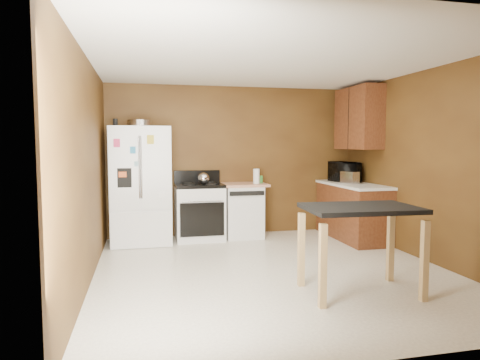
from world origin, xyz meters
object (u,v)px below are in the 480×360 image
object	(u,v)px
kettle	(204,179)
toaster	(350,178)
microwave	(344,173)
paper_towel	(256,176)
green_canister	(260,179)
island	(361,220)
refrigerator	(141,185)
gas_range	(199,211)
pen_cup	(115,122)
roasting_pan	(140,123)
dishwasher	(243,210)

from	to	relation	value
kettle	toaster	xyz separation A→B (m)	(2.32, -0.38, 0.00)
kettle	microwave	xyz separation A→B (m)	(2.39, -0.04, 0.06)
toaster	microwave	xyz separation A→B (m)	(0.07, 0.34, 0.06)
paper_towel	microwave	world-z (taller)	microwave
green_canister	toaster	bearing A→B (deg)	-21.39
island	refrigerator	bearing A→B (deg)	127.98
microwave	gas_range	xyz separation A→B (m)	(-2.44, 0.16, -0.59)
paper_towel	pen_cup	bearing A→B (deg)	-177.61
pen_cup	green_canister	xyz separation A→B (m)	(2.27, 0.19, -0.90)
kettle	toaster	size ratio (longest dim) A/B	0.70
toaster	paper_towel	bearing A→B (deg)	144.07
roasting_pan	dishwasher	xyz separation A→B (m)	(1.62, 0.07, -1.40)
paper_towel	island	world-z (taller)	paper_towel
toaster	refrigerator	world-z (taller)	refrigerator
microwave	dishwasher	world-z (taller)	microwave
paper_towel	dishwasher	xyz separation A→B (m)	(-0.21, 0.09, -0.56)
paper_towel	microwave	distance (m)	1.52
microwave	dishwasher	xyz separation A→B (m)	(-1.72, 0.18, -0.60)
kettle	paper_towel	distance (m)	0.88
microwave	kettle	bearing A→B (deg)	79.88
green_canister	refrigerator	distance (m)	1.93
gas_range	green_canister	bearing A→B (deg)	2.10
pen_cup	dishwasher	xyz separation A→B (m)	(1.98, 0.18, -1.40)
pen_cup	island	world-z (taller)	pen_cup
microwave	island	size ratio (longest dim) A/B	0.48
island	pen_cup	bearing A→B (deg)	133.13
roasting_pan	paper_towel	world-z (taller)	roasting_pan
gas_range	island	bearing A→B (deg)	-65.94
microwave	roasting_pan	bearing A→B (deg)	79.09
kettle	microwave	size ratio (longest dim) A/B	0.34
pen_cup	refrigerator	xyz separation A→B (m)	(0.35, 0.09, -0.95)
green_canister	microwave	bearing A→B (deg)	-7.75
pen_cup	roasting_pan	bearing A→B (deg)	16.43
roasting_pan	refrigerator	size ratio (longest dim) A/B	0.22
kettle	green_canister	bearing A→B (deg)	8.89
gas_range	pen_cup	bearing A→B (deg)	-173.03
island	roasting_pan	bearing A→B (deg)	127.74
green_canister	microwave	size ratio (longest dim) A/B	0.22
gas_range	toaster	bearing A→B (deg)	-11.79
dishwasher	pen_cup	bearing A→B (deg)	-174.85
roasting_pan	island	world-z (taller)	roasting_pan
green_canister	pen_cup	bearing A→B (deg)	-175.19
pen_cup	toaster	xyz separation A→B (m)	(3.63, -0.34, -0.86)
toaster	dishwasher	size ratio (longest dim) A/B	0.30
paper_towel	green_canister	bearing A→B (deg)	50.53
roasting_pan	microwave	world-z (taller)	roasting_pan
paper_towel	toaster	world-z (taller)	paper_towel
kettle	island	bearing A→B (deg)	-66.04
green_canister	microwave	distance (m)	1.45
island	gas_range	bearing A→B (deg)	114.06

